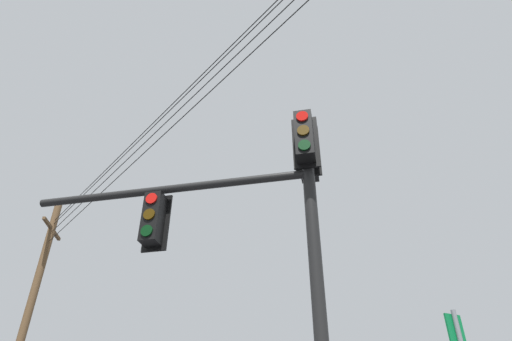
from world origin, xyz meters
TOP-DOWN VIEW (x-y plane):
  - signal_mast_assembly at (1.74, 0.43)m, footprint 5.14×0.96m
  - utility_pole_wooden at (12.76, -8.77)m, footprint 0.71×2.12m

SIDE VIEW (x-z plane):
  - signal_mast_assembly at x=1.74m, z-range 1.31..7.54m
  - utility_pole_wooden at x=12.76m, z-range 0.12..11.06m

